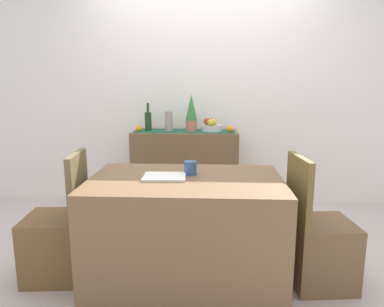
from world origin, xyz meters
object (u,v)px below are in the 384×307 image
fruit_bowl (212,128)px  dining_table (186,230)px  open_book (165,177)px  chair_by_corner (319,247)px  potted_plant (191,113)px  ceramic_vase (169,121)px  coffee_cup (190,168)px  sideboard_console (185,170)px  chair_near_window (58,241)px  wine_bottle (148,121)px

fruit_bowl → dining_table: 1.61m
open_book → chair_by_corner: size_ratio=0.31×
potted_plant → dining_table: size_ratio=0.31×
potted_plant → open_book: potted_plant is taller
ceramic_vase → coffee_cup: (0.31, -1.41, -0.17)m
dining_table → chair_by_corner: bearing=-0.1°
coffee_cup → chair_by_corner: size_ratio=0.10×
fruit_bowl → potted_plant: potted_plant is taller
open_book → coffee_cup: size_ratio=2.99×
open_book → potted_plant: bearing=84.3°
sideboard_console → ceramic_vase: ceramic_vase is taller
fruit_bowl → ceramic_vase: ceramic_vase is taller
dining_table → chair_near_window: 0.91m
wine_bottle → fruit_bowl: bearing=0.0°
open_book → chair_by_corner: (1.05, 0.00, -0.48)m
sideboard_console → wine_bottle: size_ratio=3.76×
chair_by_corner → ceramic_vase: bearing=128.2°
sideboard_console → open_book: 1.55m
potted_plant → open_book: (-0.10, -1.52, -0.30)m
fruit_bowl → chair_by_corner: fruit_bowl is taller
wine_bottle → open_book: bearing=-76.4°
coffee_cup → chair_near_window: bearing=-173.9°
open_book → chair_near_window: (-0.77, 0.01, -0.48)m
potted_plant → ceramic_vase: bearing=180.0°
chair_by_corner → sideboard_console: bearing=123.9°
ceramic_vase → open_book: size_ratio=0.77×
potted_plant → wine_bottle: bearing=180.0°
coffee_cup → chair_near_window: chair_near_window is taller
fruit_bowl → open_book: 1.56m
fruit_bowl → dining_table: fruit_bowl is taller
chair_near_window → open_book: bearing=-0.5°
ceramic_vase → potted_plant: (0.24, -0.00, 0.09)m
wine_bottle → ceramic_vase: bearing=0.0°
chair_near_window → chair_by_corner: bearing=-0.1°
ceramic_vase → chair_near_window: size_ratio=0.24×
fruit_bowl → chair_by_corner: (0.73, -1.52, -0.62)m
sideboard_console → coffee_cup: bearing=-84.5°
wine_bottle → chair_near_window: (-0.40, -1.51, -0.69)m
fruit_bowl → chair_near_window: (-1.08, -1.51, -0.62)m
sideboard_console → fruit_bowl: 0.54m
open_book → chair_by_corner: chair_by_corner is taller
ceramic_vase → open_book: (0.14, -1.52, -0.21)m
sideboard_console → dining_table: (0.11, -1.52, -0.05)m
ceramic_vase → coffee_cup: ceramic_vase is taller
ceramic_vase → dining_table: bearing=-79.4°
fruit_bowl → chair_near_window: 1.96m
coffee_cup → chair_by_corner: 1.03m
ceramic_vase → open_book: bearing=-84.6°
sideboard_console → chair_by_corner: size_ratio=1.26×
sideboard_console → ceramic_vase: 0.56m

